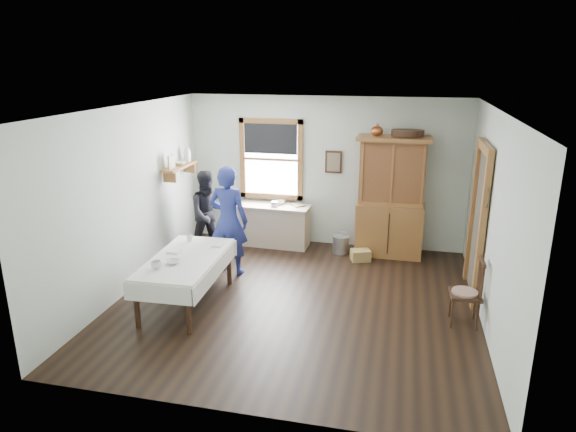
{
  "coord_description": "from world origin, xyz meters",
  "views": [
    {
      "loc": [
        1.36,
        -6.5,
        3.31
      ],
      "look_at": [
        -0.19,
        0.3,
        1.17
      ],
      "focal_mm": 32.0,
      "sensor_mm": 36.0,
      "label": 1
    }
  ],
  "objects_px": {
    "spindle_chair": "(466,292)",
    "woman_blue": "(229,224)",
    "wicker_basket": "(361,255)",
    "work_counter": "(273,225)",
    "dining_table": "(187,281)",
    "figure_dark": "(209,216)",
    "china_hutch": "(391,197)",
    "pail": "(341,244)"
  },
  "relations": [
    {
      "from": "pail",
      "to": "wicker_basket",
      "type": "height_order",
      "value": "pail"
    },
    {
      "from": "work_counter",
      "to": "figure_dark",
      "type": "height_order",
      "value": "figure_dark"
    },
    {
      "from": "spindle_chair",
      "to": "woman_blue",
      "type": "xyz_separation_m",
      "value": [
        -3.51,
        0.93,
        0.36
      ]
    },
    {
      "from": "dining_table",
      "to": "woman_blue",
      "type": "height_order",
      "value": "woman_blue"
    },
    {
      "from": "spindle_chair",
      "to": "work_counter",
      "type": "bearing_deg",
      "value": 141.16
    },
    {
      "from": "wicker_basket",
      "to": "woman_blue",
      "type": "xyz_separation_m",
      "value": [
        -2.01,
        -0.97,
        0.72
      ]
    },
    {
      "from": "dining_table",
      "to": "spindle_chair",
      "type": "relative_size",
      "value": 1.93
    },
    {
      "from": "dining_table",
      "to": "work_counter",
      "type": "bearing_deg",
      "value": 77.38
    },
    {
      "from": "china_hutch",
      "to": "woman_blue",
      "type": "relative_size",
      "value": 1.28
    },
    {
      "from": "work_counter",
      "to": "spindle_chair",
      "type": "height_order",
      "value": "spindle_chair"
    },
    {
      "from": "wicker_basket",
      "to": "woman_blue",
      "type": "bearing_deg",
      "value": -154.24
    },
    {
      "from": "work_counter",
      "to": "wicker_basket",
      "type": "height_order",
      "value": "work_counter"
    },
    {
      "from": "dining_table",
      "to": "pail",
      "type": "relative_size",
      "value": 5.61
    },
    {
      "from": "work_counter",
      "to": "figure_dark",
      "type": "relative_size",
      "value": 0.96
    },
    {
      "from": "china_hutch",
      "to": "woman_blue",
      "type": "distance_m",
      "value": 2.82
    },
    {
      "from": "wicker_basket",
      "to": "work_counter",
      "type": "bearing_deg",
      "value": 165.75
    },
    {
      "from": "pail",
      "to": "dining_table",
      "type": "bearing_deg",
      "value": -126.7
    },
    {
      "from": "spindle_chair",
      "to": "wicker_basket",
      "type": "height_order",
      "value": "spindle_chair"
    },
    {
      "from": "china_hutch",
      "to": "dining_table",
      "type": "relative_size",
      "value": 1.19
    },
    {
      "from": "wicker_basket",
      "to": "pail",
      "type": "bearing_deg",
      "value": 141.37
    },
    {
      "from": "spindle_chair",
      "to": "woman_blue",
      "type": "relative_size",
      "value": 0.56
    },
    {
      "from": "woman_blue",
      "to": "figure_dark",
      "type": "distance_m",
      "value": 0.92
    },
    {
      "from": "woman_blue",
      "to": "figure_dark",
      "type": "xyz_separation_m",
      "value": [
        -0.6,
        0.69,
        -0.12
      ]
    },
    {
      "from": "spindle_chair",
      "to": "woman_blue",
      "type": "distance_m",
      "value": 3.65
    },
    {
      "from": "spindle_chair",
      "to": "figure_dark",
      "type": "bearing_deg",
      "value": 156.08
    },
    {
      "from": "spindle_chair",
      "to": "china_hutch",
      "type": "bearing_deg",
      "value": 112.23
    },
    {
      "from": "spindle_chair",
      "to": "wicker_basket",
      "type": "bearing_deg",
      "value": 125.8
    },
    {
      "from": "dining_table",
      "to": "figure_dark",
      "type": "bearing_deg",
      "value": 101.45
    },
    {
      "from": "china_hutch",
      "to": "wicker_basket",
      "type": "distance_m",
      "value": 1.12
    },
    {
      "from": "wicker_basket",
      "to": "figure_dark",
      "type": "xyz_separation_m",
      "value": [
        -2.61,
        -0.28,
        0.6
      ]
    },
    {
      "from": "work_counter",
      "to": "wicker_basket",
      "type": "distance_m",
      "value": 1.72
    },
    {
      "from": "spindle_chair",
      "to": "woman_blue",
      "type": "bearing_deg",
      "value": 162.74
    },
    {
      "from": "work_counter",
      "to": "spindle_chair",
      "type": "bearing_deg",
      "value": -34.03
    },
    {
      "from": "dining_table",
      "to": "woman_blue",
      "type": "relative_size",
      "value": 1.08
    },
    {
      "from": "china_hutch",
      "to": "pail",
      "type": "height_order",
      "value": "china_hutch"
    },
    {
      "from": "woman_blue",
      "to": "spindle_chair",
      "type": "bearing_deg",
      "value": 170.97
    },
    {
      "from": "china_hutch",
      "to": "figure_dark",
      "type": "bearing_deg",
      "value": -166.67
    },
    {
      "from": "spindle_chair",
      "to": "pail",
      "type": "relative_size",
      "value": 2.9
    },
    {
      "from": "dining_table",
      "to": "spindle_chair",
      "type": "distance_m",
      "value": 3.74
    },
    {
      "from": "pail",
      "to": "work_counter",
      "type": "bearing_deg",
      "value": 174.81
    },
    {
      "from": "work_counter",
      "to": "china_hutch",
      "type": "distance_m",
      "value": 2.19
    },
    {
      "from": "china_hutch",
      "to": "figure_dark",
      "type": "relative_size",
      "value": 1.5
    }
  ]
}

